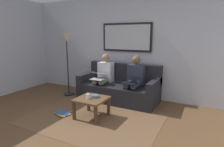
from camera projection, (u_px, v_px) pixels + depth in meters
name	position (u px, v px, depth m)	size (l,w,h in m)	color
ground_plane	(62.00, 142.00, 2.98)	(6.00, 5.20, 0.10)	brown
wall_rear	(128.00, 47.00, 4.97)	(6.00, 0.12, 2.60)	#B7BCC6
area_rug	(92.00, 118.00, 3.71)	(2.60, 1.80, 0.01)	brown
couch	(120.00, 88.00, 4.75)	(1.93, 0.90, 0.90)	black
framed_mirror	(126.00, 37.00, 4.84)	(1.34, 0.05, 0.72)	black
coffee_table	(92.00, 101.00, 3.70)	(0.57, 0.57, 0.40)	brown
cup	(88.00, 96.00, 3.65)	(0.07, 0.07, 0.09)	silver
bowl	(95.00, 96.00, 3.73)	(0.15, 0.15, 0.05)	slate
person_left	(134.00, 78.00, 4.45)	(0.38, 0.58, 1.14)	#2D3342
laptop_black	(131.00, 79.00, 4.24)	(0.32, 0.38, 0.16)	black
person_right	(104.00, 75.00, 4.82)	(0.38, 0.58, 1.14)	silver
laptop_silver	(99.00, 76.00, 4.60)	(0.31, 0.36, 0.15)	silver
magazine_stack	(63.00, 113.00, 3.90)	(0.35, 0.30, 0.04)	red
standing_lamp	(67.00, 44.00, 4.95)	(0.32, 0.32, 1.66)	black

